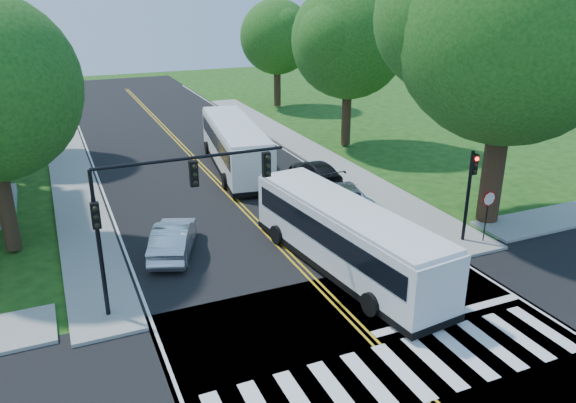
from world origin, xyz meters
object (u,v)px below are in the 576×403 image
bus_lead (345,236)px  hatchback (173,238)px  signal_ne (470,184)px  dark_sedan (315,172)px  signal_nw (163,199)px  bus_follow (235,145)px  suv (342,197)px

bus_lead → hatchback: (-6.40, 4.44, -0.80)m
signal_ne → hatchback: bearing=161.5°
bus_lead → dark_sedan: bus_lead is taller
signal_nw → dark_sedan: bearing=43.2°
signal_nw → hatchback: size_ratio=1.54×
dark_sedan → signal_ne: bearing=103.6°
signal_nw → bus_follow: (7.77, 15.42, -2.71)m
hatchback → dark_sedan: hatchback is taller
signal_ne → suv: bearing=117.8°
bus_lead → suv: bus_lead is taller
bus_follow → dark_sedan: (3.65, -4.68, -0.96)m
bus_lead → signal_ne: bearing=174.4°
bus_lead → suv: bearing=-124.5°
bus_follow → hatchback: bus_follow is taller
signal_ne → signal_nw: bearing=-180.0°
signal_nw → bus_follow: size_ratio=0.58×
signal_nw → hatchback: (1.09, 4.36, -3.60)m
signal_ne → bus_follow: size_ratio=0.36×
signal_nw → bus_follow: 17.48m
signal_nw → suv: size_ratio=1.36×
signal_ne → suv: signal_ne is taller
bus_lead → bus_follow: bus_follow is taller
bus_follow → hatchback: (-6.68, -11.06, -0.89)m
signal_ne → bus_follow: bearing=112.2°
bus_lead → bus_follow: (0.28, 15.50, 0.09)m
dark_sedan → bus_follow: bearing=-52.2°
signal_ne → bus_follow: 16.69m
suv → dark_sedan: 4.62m
hatchback → suv: (9.72, 1.80, -0.03)m
signal_nw → dark_sedan: 16.10m
signal_nw → bus_lead: size_ratio=0.61×
signal_nw → suv: bearing=29.7°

